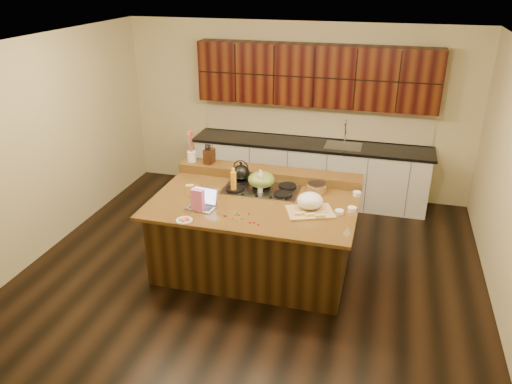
# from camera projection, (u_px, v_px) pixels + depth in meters

# --- Properties ---
(room) EXTENTS (5.52, 5.02, 2.72)m
(room) POSITION_uv_depth(u_px,v_px,m) (255.00, 166.00, 5.70)
(room) COLOR black
(room) RESTS_ON ground
(island) EXTENTS (2.40, 1.60, 0.92)m
(island) POSITION_uv_depth(u_px,v_px,m) (255.00, 234.00, 6.06)
(island) COLOR black
(island) RESTS_ON ground
(back_ledge) EXTENTS (2.40, 0.30, 0.12)m
(back_ledge) POSITION_uv_depth(u_px,v_px,m) (269.00, 173.00, 6.46)
(back_ledge) COLOR black
(back_ledge) RESTS_ON island
(cooktop) EXTENTS (0.92, 0.52, 0.05)m
(cooktop) POSITION_uv_depth(u_px,v_px,m) (261.00, 189.00, 6.13)
(cooktop) COLOR gray
(cooktop) RESTS_ON island
(back_counter) EXTENTS (3.70, 0.66, 2.40)m
(back_counter) POSITION_uv_depth(u_px,v_px,m) (312.00, 139.00, 7.73)
(back_counter) COLOR silver
(back_counter) RESTS_ON ground
(kettle) EXTENTS (0.23, 0.23, 0.20)m
(kettle) POSITION_uv_depth(u_px,v_px,m) (241.00, 173.00, 6.26)
(kettle) COLOR black
(kettle) RESTS_ON cooktop
(green_bowl) EXTENTS (0.44, 0.44, 0.18)m
(green_bowl) POSITION_uv_depth(u_px,v_px,m) (261.00, 180.00, 6.08)
(green_bowl) COLOR #5D722D
(green_bowl) RESTS_ON cooktop
(laptop) EXTENTS (0.34, 0.29, 0.21)m
(laptop) POSITION_uv_depth(u_px,v_px,m) (203.00, 202.00, 5.69)
(laptop) COLOR #B7B7BC
(laptop) RESTS_ON island
(oil_bottle) EXTENTS (0.07, 0.07, 0.27)m
(oil_bottle) POSITION_uv_depth(u_px,v_px,m) (233.00, 182.00, 6.01)
(oil_bottle) COLOR orange
(oil_bottle) RESTS_ON island
(vinegar_bottle) EXTENTS (0.08, 0.08, 0.25)m
(vinegar_bottle) POSITION_uv_depth(u_px,v_px,m) (260.00, 184.00, 6.00)
(vinegar_bottle) COLOR silver
(vinegar_bottle) RESTS_ON island
(wooden_tray) EXTENTS (0.61, 0.53, 0.21)m
(wooden_tray) POSITION_uv_depth(u_px,v_px,m) (310.00, 203.00, 5.58)
(wooden_tray) COLOR tan
(wooden_tray) RESTS_ON island
(ramekin_a) EXTENTS (0.12, 0.12, 0.04)m
(ramekin_a) POSITION_uv_depth(u_px,v_px,m) (339.00, 212.00, 5.53)
(ramekin_a) COLOR white
(ramekin_a) RESTS_ON island
(ramekin_b) EXTENTS (0.12, 0.12, 0.04)m
(ramekin_b) POSITION_uv_depth(u_px,v_px,m) (352.00, 209.00, 5.60)
(ramekin_b) COLOR white
(ramekin_b) RESTS_ON island
(ramekin_c) EXTENTS (0.12, 0.12, 0.04)m
(ramekin_c) POSITION_uv_depth(u_px,v_px,m) (357.00, 194.00, 5.98)
(ramekin_c) COLOR white
(ramekin_c) RESTS_ON island
(strainer_bowl) EXTENTS (0.31, 0.31, 0.09)m
(strainer_bowl) POSITION_uv_depth(u_px,v_px,m) (317.00, 188.00, 6.07)
(strainer_bowl) COLOR #996B3F
(strainer_bowl) RESTS_ON island
(kitchen_timer) EXTENTS (0.09, 0.09, 0.07)m
(kitchen_timer) POSITION_uv_depth(u_px,v_px,m) (347.00, 230.00, 5.13)
(kitchen_timer) COLOR silver
(kitchen_timer) RESTS_ON island
(pink_bag) EXTENTS (0.15, 0.09, 0.26)m
(pink_bag) POSITION_uv_depth(u_px,v_px,m) (198.00, 200.00, 5.56)
(pink_bag) COLOR pink
(pink_bag) RESTS_ON island
(candy_plate) EXTENTS (0.21, 0.21, 0.01)m
(candy_plate) POSITION_uv_depth(u_px,v_px,m) (184.00, 220.00, 5.39)
(candy_plate) COLOR white
(candy_plate) RESTS_ON island
(package_box) EXTENTS (0.11, 0.09, 0.13)m
(package_box) POSITION_uv_depth(u_px,v_px,m) (190.00, 190.00, 5.96)
(package_box) COLOR gold
(package_box) RESTS_ON island
(utensil_crock) EXTENTS (0.15, 0.15, 0.14)m
(utensil_crock) POSITION_uv_depth(u_px,v_px,m) (192.00, 156.00, 6.67)
(utensil_crock) COLOR white
(utensil_crock) RESTS_ON back_ledge
(knife_block) EXTENTS (0.13, 0.18, 0.20)m
(knife_block) POSITION_uv_depth(u_px,v_px,m) (209.00, 156.00, 6.59)
(knife_block) COLOR black
(knife_block) RESTS_ON back_ledge
(gumdrop_0) EXTENTS (0.02, 0.02, 0.02)m
(gumdrop_0) POSITION_uv_depth(u_px,v_px,m) (249.00, 214.00, 5.53)
(gumdrop_0) COLOR red
(gumdrop_0) RESTS_ON island
(gumdrop_1) EXTENTS (0.02, 0.02, 0.02)m
(gumdrop_1) POSITION_uv_depth(u_px,v_px,m) (236.00, 220.00, 5.39)
(gumdrop_1) COLOR #198C26
(gumdrop_1) RESTS_ON island
(gumdrop_2) EXTENTS (0.02, 0.02, 0.02)m
(gumdrop_2) POSITION_uv_depth(u_px,v_px,m) (254.00, 222.00, 5.34)
(gumdrop_2) COLOR red
(gumdrop_2) RESTS_ON island
(gumdrop_3) EXTENTS (0.02, 0.02, 0.02)m
(gumdrop_3) POSITION_uv_depth(u_px,v_px,m) (242.00, 219.00, 5.42)
(gumdrop_3) COLOR #198C26
(gumdrop_3) RESTS_ON island
(gumdrop_4) EXTENTS (0.02, 0.02, 0.02)m
(gumdrop_4) POSITION_uv_depth(u_px,v_px,m) (233.00, 218.00, 5.43)
(gumdrop_4) COLOR red
(gumdrop_4) RESTS_ON island
(gumdrop_5) EXTENTS (0.02, 0.02, 0.02)m
(gumdrop_5) POSITION_uv_depth(u_px,v_px,m) (238.00, 214.00, 5.53)
(gumdrop_5) COLOR #198C26
(gumdrop_5) RESTS_ON island
(gumdrop_6) EXTENTS (0.02, 0.02, 0.02)m
(gumdrop_6) POSITION_uv_depth(u_px,v_px,m) (239.00, 215.00, 5.50)
(gumdrop_6) COLOR red
(gumdrop_6) RESTS_ON island
(gumdrop_7) EXTENTS (0.02, 0.02, 0.02)m
(gumdrop_7) POSITION_uv_depth(u_px,v_px,m) (235.00, 215.00, 5.50)
(gumdrop_7) COLOR #198C26
(gumdrop_7) RESTS_ON island
(gumdrop_8) EXTENTS (0.02, 0.02, 0.02)m
(gumdrop_8) POSITION_uv_depth(u_px,v_px,m) (250.00, 222.00, 5.34)
(gumdrop_8) COLOR red
(gumdrop_8) RESTS_ON island
(gumdrop_9) EXTENTS (0.02, 0.02, 0.02)m
(gumdrop_9) POSITION_uv_depth(u_px,v_px,m) (236.00, 212.00, 5.56)
(gumdrop_9) COLOR #198C26
(gumdrop_9) RESTS_ON island
(gumdrop_10) EXTENTS (0.02, 0.02, 0.02)m
(gumdrop_10) POSITION_uv_depth(u_px,v_px,m) (226.00, 216.00, 5.48)
(gumdrop_10) COLOR red
(gumdrop_10) RESTS_ON island
(gumdrop_11) EXTENTS (0.02, 0.02, 0.02)m
(gumdrop_11) POSITION_uv_depth(u_px,v_px,m) (224.00, 215.00, 5.49)
(gumdrop_11) COLOR #198C26
(gumdrop_11) RESTS_ON island
(gumdrop_12) EXTENTS (0.02, 0.02, 0.02)m
(gumdrop_12) POSITION_uv_depth(u_px,v_px,m) (258.00, 224.00, 5.30)
(gumdrop_12) COLOR red
(gumdrop_12) RESTS_ON island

